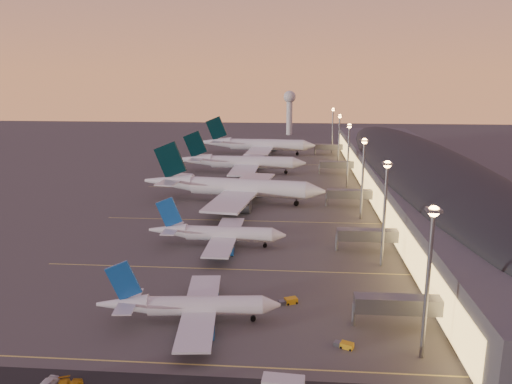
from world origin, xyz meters
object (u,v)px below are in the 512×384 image
(airliner_narrow_south, at_px, (189,306))
(baggage_tug_b, at_px, (289,301))
(radar_tower, at_px, (290,105))
(airliner_wide_far, at_px, (257,145))
(baggage_tug_a, at_px, (345,345))
(airliner_wide_near, at_px, (232,187))
(airliner_wide_mid, at_px, (241,162))
(airliner_narrow_north, at_px, (217,234))

(airliner_narrow_south, xyz_separation_m, baggage_tug_b, (18.43, 8.99, -2.66))
(airliner_narrow_south, bearing_deg, radar_tower, 81.57)
(airliner_wide_far, bearing_deg, baggage_tug_a, -77.93)
(airliner_narrow_south, relative_size, baggage_tug_a, 9.72)
(airliner_wide_near, relative_size, airliner_wide_mid, 1.10)
(airliner_narrow_north, bearing_deg, radar_tower, 87.14)
(airliner_wide_near, height_order, airliner_wide_mid, airliner_wide_near)
(airliner_narrow_north, distance_m, airliner_wide_mid, 100.47)
(airliner_wide_near, distance_m, airliner_wide_far, 108.37)
(radar_tower, bearing_deg, baggage_tug_b, -89.20)
(airliner_narrow_south, relative_size, airliner_wide_far, 0.51)
(airliner_wide_near, xyz_separation_m, radar_tower, (17.52, 202.18, 16.34))
(baggage_tug_a, bearing_deg, radar_tower, 117.35)
(airliner_wide_mid, bearing_deg, airliner_wide_near, -85.39)
(radar_tower, height_order, baggage_tug_b, radar_tower)
(airliner_narrow_north, distance_m, baggage_tug_a, 57.32)
(airliner_narrow_north, height_order, baggage_tug_b, airliner_narrow_north)
(airliner_narrow_south, bearing_deg, baggage_tug_a, -19.31)
(airliner_narrow_north, bearing_deg, airliner_wide_near, 92.88)
(airliner_narrow_south, bearing_deg, airliner_narrow_north, 86.23)
(radar_tower, bearing_deg, baggage_tug_a, -87.37)
(airliner_wide_near, bearing_deg, airliner_wide_far, 97.88)
(airliner_narrow_south, relative_size, airliner_wide_mid, 0.57)
(airliner_wide_mid, bearing_deg, airliner_narrow_north, -85.87)
(airliner_wide_far, xyz_separation_m, radar_tower, (17.17, 93.81, 16.35))
(airliner_wide_near, height_order, baggage_tug_b, airliner_wide_near)
(airliner_wide_mid, xyz_separation_m, airliner_wide_far, (3.30, 54.70, 0.49))
(baggage_tug_a, bearing_deg, baggage_tug_b, 146.28)
(airliner_narrow_south, distance_m, radar_tower, 291.98)
(airliner_narrow_north, xyz_separation_m, airliner_wide_far, (-1.36, 155.05, 2.07))
(airliner_wide_far, relative_size, baggage_tug_b, 16.28)
(airliner_wide_near, bearing_deg, airliner_narrow_south, -79.96)
(airliner_wide_near, xyz_separation_m, baggage_tug_a, (31.23, -95.73, -5.08))
(baggage_tug_a, bearing_deg, airliner_narrow_north, 145.75)
(airliner_wide_near, xyz_separation_m, baggage_tug_b, (21.48, -79.86, -5.01))
(airliner_wide_near, height_order, airliner_wide_far, airliner_wide_near)
(airliner_wide_near, height_order, baggage_tug_a, airliner_wide_near)
(airliner_wide_near, xyz_separation_m, airliner_wide_far, (0.36, 108.37, -0.01))
(airliner_wide_far, height_order, baggage_tug_a, airliner_wide_far)
(airliner_wide_far, distance_m, baggage_tug_a, 206.48)
(radar_tower, bearing_deg, airliner_narrow_south, -92.85)
(airliner_wide_near, distance_m, airliner_wide_mid, 53.76)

